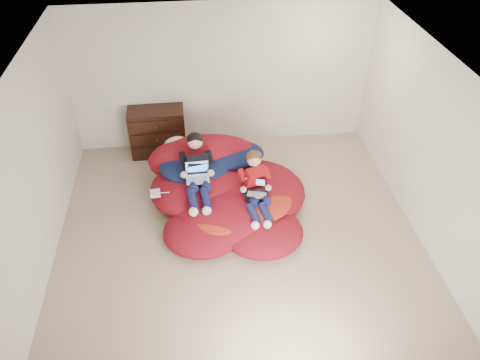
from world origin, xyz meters
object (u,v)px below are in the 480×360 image
(older_boy, at_px, (197,167))
(dresser, at_px, (158,132))
(younger_boy, at_px, (256,183))
(beanbag_pile, at_px, (224,192))
(laptop_white, at_px, (197,174))
(laptop_black, at_px, (256,189))

(older_boy, bearing_deg, dresser, 113.42)
(younger_boy, bearing_deg, older_boy, 151.76)
(beanbag_pile, bearing_deg, laptop_white, -178.17)
(laptop_white, bearing_deg, younger_boy, -21.57)
(laptop_white, height_order, laptop_black, laptop_white)
(beanbag_pile, relative_size, laptop_white, 7.15)
(younger_boy, xyz_separation_m, laptop_black, (-0.00, -0.03, -0.08))
(older_boy, xyz_separation_m, younger_boy, (0.80, -0.43, -0.03))
(beanbag_pile, height_order, laptop_white, laptop_white)
(laptop_white, bearing_deg, older_boy, 90.00)
(beanbag_pile, xyz_separation_m, older_boy, (-0.38, 0.10, 0.41))
(dresser, xyz_separation_m, laptop_black, (1.42, -1.90, 0.14))
(younger_boy, bearing_deg, laptop_black, -90.00)
(younger_boy, height_order, laptop_white, younger_boy)
(older_boy, bearing_deg, laptop_black, -29.77)
(younger_boy, distance_m, laptop_black, 0.08)
(younger_boy, bearing_deg, beanbag_pile, 141.85)
(dresser, relative_size, beanbag_pile, 0.40)
(older_boy, height_order, laptop_white, older_boy)
(beanbag_pile, height_order, older_boy, older_boy)
(dresser, xyz_separation_m, younger_boy, (1.42, -1.87, 0.21))
(beanbag_pile, relative_size, younger_boy, 2.49)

